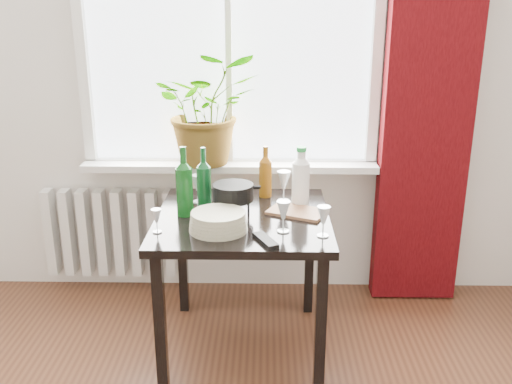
{
  "coord_description": "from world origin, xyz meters",
  "views": [
    {
      "loc": [
        0.21,
        -1.08,
        1.74
      ],
      "look_at": [
        0.17,
        1.55,
        0.86
      ],
      "focal_mm": 40.0,
      "sensor_mm": 36.0,
      "label": 1
    }
  ],
  "objects_px": {
    "fondue_pot": "(233,199)",
    "tv_remote": "(266,240)",
    "wineglass_back_left": "(198,188)",
    "plate_stack": "(218,222)",
    "cleaning_bottle": "(301,175)",
    "radiator": "(111,233)",
    "wineglass_front_left": "(157,221)",
    "table": "(243,233)",
    "wineglass_back_center": "(284,186)",
    "wineglass_far_right": "(323,221)",
    "wine_bottle_right": "(204,178)",
    "wine_bottle_left": "(184,181)",
    "potted_plant": "(208,109)",
    "bottle_amber": "(265,171)",
    "cutting_board": "(297,212)",
    "wineglass_front_right": "(283,216)"
  },
  "relations": [
    {
      "from": "table",
      "to": "tv_remote",
      "type": "height_order",
      "value": "tv_remote"
    },
    {
      "from": "wineglass_back_center",
      "to": "plate_stack",
      "type": "distance_m",
      "value": 0.52
    },
    {
      "from": "potted_plant",
      "to": "bottle_amber",
      "type": "relative_size",
      "value": 2.24
    },
    {
      "from": "wineglass_front_right",
      "to": "wineglass_back_center",
      "type": "xyz_separation_m",
      "value": [
        0.01,
        0.42,
        0.01
      ]
    },
    {
      "from": "radiator",
      "to": "fondue_pot",
      "type": "height_order",
      "value": "fondue_pot"
    },
    {
      "from": "plate_stack",
      "to": "table",
      "type": "bearing_deg",
      "value": 61.59
    },
    {
      "from": "wineglass_back_center",
      "to": "wineglass_back_left",
      "type": "relative_size",
      "value": 1.11
    },
    {
      "from": "wineglass_back_left",
      "to": "plate_stack",
      "type": "xyz_separation_m",
      "value": [
        0.14,
        -0.39,
        -0.03
      ]
    },
    {
      "from": "wine_bottle_right",
      "to": "table",
      "type": "bearing_deg",
      "value": -30.99
    },
    {
      "from": "potted_plant",
      "to": "wineglass_far_right",
      "type": "xyz_separation_m",
      "value": [
        0.59,
        -0.84,
        -0.35
      ]
    },
    {
      "from": "radiator",
      "to": "plate_stack",
      "type": "distance_m",
      "value": 1.18
    },
    {
      "from": "fondue_pot",
      "to": "tv_remote",
      "type": "relative_size",
      "value": 1.34
    },
    {
      "from": "wineglass_front_right",
      "to": "tv_remote",
      "type": "distance_m",
      "value": 0.16
    },
    {
      "from": "radiator",
      "to": "fondue_pot",
      "type": "xyz_separation_m",
      "value": [
        0.8,
        -0.61,
        0.44
      ]
    },
    {
      "from": "table",
      "to": "wine_bottle_left",
      "type": "height_order",
      "value": "wine_bottle_left"
    },
    {
      "from": "radiator",
      "to": "wine_bottle_right",
      "type": "distance_m",
      "value": 0.97
    },
    {
      "from": "fondue_pot",
      "to": "tv_remote",
      "type": "height_order",
      "value": "fondue_pot"
    },
    {
      "from": "wineglass_far_right",
      "to": "fondue_pot",
      "type": "bearing_deg",
      "value": 147.17
    },
    {
      "from": "wineglass_front_left",
      "to": "plate_stack",
      "type": "xyz_separation_m",
      "value": [
        0.28,
        0.03,
        -0.01
      ]
    },
    {
      "from": "radiator",
      "to": "plate_stack",
      "type": "relative_size",
      "value": 2.95
    },
    {
      "from": "table",
      "to": "wineglass_back_left",
      "type": "height_order",
      "value": "wineglass_back_left"
    },
    {
      "from": "potted_plant",
      "to": "wine_bottle_left",
      "type": "height_order",
      "value": "potted_plant"
    },
    {
      "from": "cleaning_bottle",
      "to": "cutting_board",
      "type": "xyz_separation_m",
      "value": [
        -0.02,
        -0.13,
        -0.15
      ]
    },
    {
      "from": "bottle_amber",
      "to": "fondue_pot",
      "type": "xyz_separation_m",
      "value": [
        -0.16,
        -0.28,
        -0.06
      ]
    },
    {
      "from": "wineglass_far_right",
      "to": "fondue_pot",
      "type": "distance_m",
      "value": 0.5
    },
    {
      "from": "wine_bottle_right",
      "to": "fondue_pot",
      "type": "xyz_separation_m",
      "value": [
        0.15,
        -0.1,
        -0.08
      ]
    },
    {
      "from": "wineglass_back_left",
      "to": "fondue_pot",
      "type": "height_order",
      "value": "fondue_pot"
    },
    {
      "from": "wine_bottle_left",
      "to": "potted_plant",
      "type": "bearing_deg",
      "value": 83.63
    },
    {
      "from": "wineglass_back_center",
      "to": "cutting_board",
      "type": "height_order",
      "value": "wineglass_back_center"
    },
    {
      "from": "bottle_amber",
      "to": "wineglass_far_right",
      "type": "xyz_separation_m",
      "value": [
        0.26,
        -0.55,
        -0.07
      ]
    },
    {
      "from": "table",
      "to": "wineglass_back_center",
      "type": "bearing_deg",
      "value": 46.75
    },
    {
      "from": "wineglass_back_center",
      "to": "wineglass_front_left",
      "type": "height_order",
      "value": "wineglass_back_center"
    },
    {
      "from": "table",
      "to": "bottle_amber",
      "type": "xyz_separation_m",
      "value": [
        0.11,
        0.3,
        0.23
      ]
    },
    {
      "from": "wineglass_back_center",
      "to": "tv_remote",
      "type": "relative_size",
      "value": 0.98
    },
    {
      "from": "wineglass_back_left",
      "to": "radiator",
      "type": "bearing_deg",
      "value": 144.38
    },
    {
      "from": "radiator",
      "to": "tv_remote",
      "type": "distance_m",
      "value": 1.41
    },
    {
      "from": "wineglass_far_right",
      "to": "plate_stack",
      "type": "bearing_deg",
      "value": 172.84
    },
    {
      "from": "wine_bottle_left",
      "to": "wineglass_front_right",
      "type": "distance_m",
      "value": 0.53
    },
    {
      "from": "cleaning_bottle",
      "to": "wineglass_back_center",
      "type": "xyz_separation_m",
      "value": [
        -0.08,
        0.05,
        -0.07
      ]
    },
    {
      "from": "plate_stack",
      "to": "wineglass_front_left",
      "type": "bearing_deg",
      "value": -173.92
    },
    {
      "from": "cutting_board",
      "to": "bottle_amber",
      "type": "bearing_deg",
      "value": 121.86
    },
    {
      "from": "wineglass_back_center",
      "to": "wine_bottle_left",
      "type": "bearing_deg",
      "value": -156.57
    },
    {
      "from": "potted_plant",
      "to": "wineglass_back_center",
      "type": "xyz_separation_m",
      "value": [
        0.43,
        -0.36,
        -0.34
      ]
    },
    {
      "from": "radiator",
      "to": "tv_remote",
      "type": "relative_size",
      "value": 4.64
    },
    {
      "from": "wine_bottle_right",
      "to": "wineglass_front_left",
      "type": "bearing_deg",
      "value": -117.91
    },
    {
      "from": "wine_bottle_right",
      "to": "wineglass_front_right",
      "type": "xyz_separation_m",
      "value": [
        0.39,
        -0.32,
        -0.08
      ]
    },
    {
      "from": "table",
      "to": "wineglass_far_right",
      "type": "bearing_deg",
      "value": -34.21
    },
    {
      "from": "wineglass_back_center",
      "to": "fondue_pot",
      "type": "distance_m",
      "value": 0.32
    },
    {
      "from": "fondue_pot",
      "to": "cleaning_bottle",
      "type": "bearing_deg",
      "value": 16.16
    },
    {
      "from": "bottle_amber",
      "to": "wineglass_far_right",
      "type": "distance_m",
      "value": 0.61
    }
  ]
}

